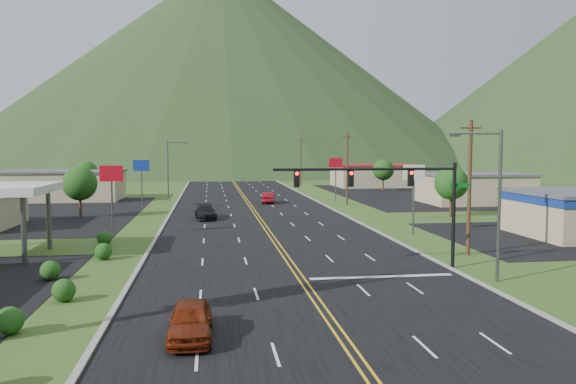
{
  "coord_description": "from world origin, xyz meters",
  "views": [
    {
      "loc": [
        -5.44,
        -20.89,
        8.0
      ],
      "look_at": [
        0.63,
        22.46,
        4.5
      ],
      "focal_mm": 35.0,
      "sensor_mm": 36.0,
      "label": 1
    }
  ],
  "objects": [
    {
      "name": "pole_sign_east_b",
      "position": [
        13.0,
        60.0,
        5.05
      ],
      "size": [
        2.0,
        0.18,
        6.4
      ],
      "color": "#59595E",
      "rests_on": "ground"
    },
    {
      "name": "streetlight_west",
      "position": [
        -11.68,
        70.0,
        5.18
      ],
      "size": [
        3.28,
        0.25,
        9.0
      ],
      "color": "#59595E",
      "rests_on": "ground"
    },
    {
      "name": "building_east_mid",
      "position": [
        32.0,
        55.0,
        2.16
      ],
      "size": [
        14.4,
        11.4,
        4.3
      ],
      "color": "tan",
      "rests_on": "ground"
    },
    {
      "name": "pole_sign_east_a",
      "position": [
        13.0,
        28.0,
        5.05
      ],
      "size": [
        2.0,
        0.18,
        6.4
      ],
      "color": "#59595E",
      "rests_on": "ground"
    },
    {
      "name": "car_dark_mid",
      "position": [
        -5.94,
        41.72,
        0.76
      ],
      "size": [
        2.65,
        5.44,
        1.52
      ],
      "primitive_type": "imported",
      "rotation": [
        0.0,
        0.0,
        0.1
      ],
      "color": "black",
      "rests_on": "ground"
    },
    {
      "name": "utility_pole_a",
      "position": [
        13.5,
        18.0,
        5.13
      ],
      "size": [
        1.6,
        0.28,
        10.0
      ],
      "color": "#382314",
      "rests_on": "ground"
    },
    {
      "name": "building_east_far",
      "position": [
        28.0,
        90.0,
        2.26
      ],
      "size": [
        16.4,
        12.4,
        4.5
      ],
      "color": "tan",
      "rests_on": "ground"
    },
    {
      "name": "tree_east_a",
      "position": [
        22.0,
        40.0,
        3.89
      ],
      "size": [
        3.84,
        3.84,
        5.82
      ],
      "color": "#382314",
      "rests_on": "ground"
    },
    {
      "name": "building_west_far",
      "position": [
        -28.0,
        68.0,
        2.26
      ],
      "size": [
        18.4,
        11.4,
        4.5
      ],
      "color": "tan",
      "rests_on": "ground"
    },
    {
      "name": "utility_pole_d",
      "position": [
        13.5,
        135.0,
        5.13
      ],
      "size": [
        1.6,
        0.28,
        10.0
      ],
      "color": "#382314",
      "rests_on": "ground"
    },
    {
      "name": "tree_west_a",
      "position": [
        -20.0,
        45.0,
        3.89
      ],
      "size": [
        3.84,
        3.84,
        5.82
      ],
      "color": "#382314",
      "rests_on": "ground"
    },
    {
      "name": "streetlight_east",
      "position": [
        11.18,
        10.0,
        5.18
      ],
      "size": [
        3.28,
        0.25,
        9.0
      ],
      "color": "#59595E",
      "rests_on": "ground"
    },
    {
      "name": "utility_pole_b",
      "position": [
        13.5,
        55.0,
        5.13
      ],
      "size": [
        1.6,
        0.28,
        10.0
      ],
      "color": "#382314",
      "rests_on": "ground"
    },
    {
      "name": "curb_west",
      "position": [
        -10.15,
        0.0,
        0.0
      ],
      "size": [
        0.3,
        460.0,
        0.14
      ],
      "primitive_type": "cube",
      "color": "gray",
      "rests_on": "ground"
    },
    {
      "name": "road",
      "position": [
        0.0,
        0.0,
        0.0
      ],
      "size": [
        20.0,
        460.0,
        0.04
      ],
      "primitive_type": "cube",
      "color": "black",
      "rests_on": "ground"
    },
    {
      "name": "tree_west_b",
      "position": [
        -25.0,
        72.0,
        3.89
      ],
      "size": [
        3.84,
        3.84,
        5.82
      ],
      "color": "#382314",
      "rests_on": "ground"
    },
    {
      "name": "pole_sign_west_b",
      "position": [
        -14.0,
        52.0,
        5.05
      ],
      "size": [
        2.0,
        0.18,
        6.4
      ],
      "color": "#59595E",
      "rests_on": "ground"
    },
    {
      "name": "pole_sign_west_a",
      "position": [
        -14.0,
        30.0,
        5.05
      ],
      "size": [
        2.0,
        0.18,
        6.4
      ],
      "color": "#59595E",
      "rests_on": "ground"
    },
    {
      "name": "car_red_far",
      "position": [
        2.87,
        58.62,
        0.77
      ],
      "size": [
        2.3,
        4.87,
        1.54
      ],
      "primitive_type": "imported",
      "rotation": [
        0.0,
        0.0,
        2.99
      ],
      "color": "maroon",
      "rests_on": "ground"
    },
    {
      "name": "traffic_signal",
      "position": [
        6.48,
        14.0,
        5.33
      ],
      "size": [
        13.1,
        0.43,
        7.0
      ],
      "color": "black",
      "rests_on": "ground"
    },
    {
      "name": "tree_east_b",
      "position": [
        26.0,
        78.0,
        3.89
      ],
      "size": [
        3.84,
        3.84,
        5.82
      ],
      "color": "#382314",
      "rests_on": "ground"
    },
    {
      "name": "mountain_n",
      "position": [
        0.0,
        220.0,
        42.5
      ],
      "size": [
        220.0,
        220.0,
        85.0
      ],
      "primitive_type": "cone",
      "color": "#243D1B",
      "rests_on": "ground"
    },
    {
      "name": "ground",
      "position": [
        0.0,
        0.0,
        0.0
      ],
      "size": [
        500.0,
        500.0,
        0.0
      ],
      "primitive_type": "plane",
      "color": "#2E4A1A",
      "rests_on": "ground"
    },
    {
      "name": "utility_pole_c",
      "position": [
        13.5,
        95.0,
        5.13
      ],
      "size": [
        1.6,
        0.28,
        10.0
      ],
      "color": "#382314",
      "rests_on": "ground"
    },
    {
      "name": "car_red_near",
      "position": [
        -6.3,
        2.28,
        0.77
      ],
      "size": [
        1.85,
        4.52,
        1.53
      ],
      "primitive_type": "imported",
      "rotation": [
        0.0,
        0.0,
        -0.01
      ],
      "color": "maroon",
      "rests_on": "ground"
    }
  ]
}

